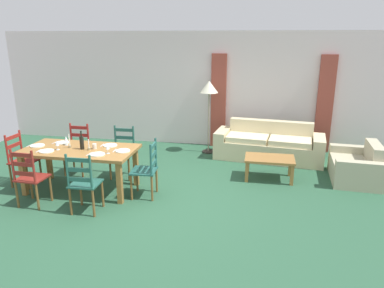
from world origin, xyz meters
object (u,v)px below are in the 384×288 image
(dining_table, at_px, (80,154))
(wine_bottle, at_px, (82,142))
(wine_glass_near_left, at_px, (57,143))
(standing_lamp, at_px, (209,91))
(dining_chair_head_west, at_px, (22,159))
(coffee_cup_primary, at_px, (95,146))
(dining_chair_near_right, at_px, (84,183))
(wine_glass_near_right, at_px, (108,147))
(dining_chair_far_left, at_px, (78,149))
(wine_glass_far_left, at_px, (66,139))
(dining_chair_near_left, at_px, (30,177))
(dining_chair_far_right, at_px, (123,152))
(dining_chair_head_east, at_px, (147,169))
(armchair_upholstered, at_px, (358,167))
(coffee_table, at_px, (269,161))
(couch, at_px, (269,145))

(dining_table, xyz_separation_m, wine_bottle, (0.06, -0.01, 0.20))
(wine_glass_near_left, relative_size, standing_lamp, 0.10)
(dining_chair_head_west, xyz_separation_m, coffee_cup_primary, (1.41, 0.02, 0.32))
(dining_chair_near_right, bearing_deg, wine_glass_near_right, 77.72)
(dining_table, relative_size, dining_chair_far_left, 1.98)
(wine_glass_near_right, distance_m, wine_glass_far_left, 0.95)
(dining_chair_near_left, distance_m, wine_glass_near_right, 1.26)
(wine_bottle, bearing_deg, dining_chair_far_right, 62.01)
(dining_chair_head_west, height_order, dining_chair_head_east, same)
(wine_glass_far_left, height_order, coffee_cup_primary, wine_glass_far_left)
(dining_table, height_order, coffee_cup_primary, coffee_cup_primary)
(dining_chair_head_east, xyz_separation_m, wine_glass_near_right, (-0.61, -0.13, 0.38))
(dining_chair_near_left, xyz_separation_m, dining_chair_head_west, (-0.67, 0.74, 0.00))
(wine_glass_near_right, distance_m, armchair_upholstered, 4.53)
(dining_chair_head_east, distance_m, coffee_table, 2.31)
(wine_bottle, height_order, standing_lamp, standing_lamp)
(dining_chair_far_left, distance_m, dining_chair_head_east, 1.83)
(dining_chair_head_east, xyz_separation_m, wine_glass_far_left, (-1.51, 0.18, 0.38))
(dining_chair_near_left, bearing_deg, wine_glass_near_right, 27.81)
(dining_chair_near_left, bearing_deg, dining_chair_far_right, 57.22)
(dining_chair_far_right, distance_m, dining_chair_head_west, 1.77)
(dining_chair_far_left, height_order, standing_lamp, standing_lamp)
(dining_chair_head_west, distance_m, dining_chair_head_east, 2.34)
(dining_table, distance_m, wine_glass_near_right, 0.64)
(dining_chair_far_left, height_order, dining_chair_far_right, same)
(standing_lamp, bearing_deg, dining_table, -126.06)
(dining_chair_near_left, relative_size, wine_bottle, 3.04)
(coffee_cup_primary, xyz_separation_m, armchair_upholstered, (4.54, 1.33, -0.55))
(dining_chair_head_west, bearing_deg, dining_chair_far_right, 24.46)
(dining_table, distance_m, couch, 3.98)
(dining_chair_far_left, distance_m, dining_chair_head_west, 1.01)
(wine_glass_near_left, distance_m, wine_glass_far_left, 0.27)
(dining_chair_far_right, xyz_separation_m, wine_glass_near_left, (-0.79, -0.88, 0.38))
(dining_chair_far_left, height_order, coffee_cup_primary, dining_chair_far_left)
(wine_glass_near_left, height_order, couch, wine_glass_near_left)
(dining_chair_far_left, height_order, dining_chair_head_east, same)
(coffee_table, bearing_deg, dining_chair_head_east, -149.94)
(dining_chair_far_right, bearing_deg, wine_glass_near_right, -82.76)
(dining_table, bearing_deg, dining_chair_near_left, -123.56)
(wine_glass_near_left, height_order, coffee_cup_primary, wine_glass_near_left)
(dining_chair_head_east, bearing_deg, dining_chair_head_west, 178.78)
(coffee_cup_primary, xyz_separation_m, coffee_table, (2.93, 1.09, -0.44))
(dining_chair_far_left, bearing_deg, dining_chair_far_right, -0.41)
(coffee_cup_primary, distance_m, coffee_table, 3.15)
(dining_chair_near_left, distance_m, wine_bottle, 0.97)
(dining_chair_head_west, bearing_deg, dining_chair_near_right, -26.32)
(wine_glass_far_left, bearing_deg, standing_lamp, 47.82)
(dining_chair_far_left, bearing_deg, wine_glass_near_left, -81.32)
(wine_glass_near_right, bearing_deg, dining_chair_near_left, -152.19)
(dining_chair_near_left, xyz_separation_m, wine_glass_near_right, (1.06, 0.56, 0.38))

